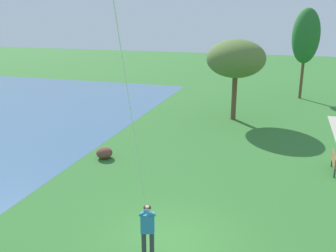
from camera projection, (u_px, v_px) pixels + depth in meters
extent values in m
plane|color=#33702D|center=(168.00, 241.00, 11.97)|extent=(120.00, 120.00, 0.00)
cylinder|color=#383842|center=(152.00, 244.00, 11.05)|extent=(0.14, 0.14, 0.82)
cylinder|color=#383842|center=(144.00, 244.00, 11.05)|extent=(0.14, 0.14, 0.82)
cube|color=teal|center=(148.00, 223.00, 10.85)|extent=(0.45, 0.33, 0.60)
sphere|color=tan|center=(147.00, 209.00, 10.71)|extent=(0.22, 0.22, 0.22)
ellipsoid|color=black|center=(147.00, 208.00, 10.72)|extent=(0.28, 0.28, 0.13)
cylinder|color=teal|center=(150.00, 213.00, 10.51)|extent=(0.20, 0.56, 0.43)
cylinder|color=teal|center=(144.00, 213.00, 10.51)|extent=(0.46, 0.45, 0.43)
sphere|color=tan|center=(146.00, 212.00, 10.32)|extent=(0.10, 0.10, 0.10)
cylinder|color=silver|center=(136.00, 146.00, 7.03)|extent=(1.52, 4.92, 5.76)
cube|color=olive|center=(334.00, 158.00, 17.07)|extent=(0.06, 1.50, 0.40)
cube|color=#2D2D33|center=(332.00, 162.00, 17.80)|extent=(0.06, 0.06, 0.45)
cube|color=#2D2D33|center=(335.00, 173.00, 16.58)|extent=(0.06, 0.06, 0.45)
cylinder|color=brown|center=(234.00, 96.00, 25.44)|extent=(0.34, 0.34, 3.29)
ellipsoid|color=#567033|center=(236.00, 58.00, 24.72)|extent=(3.91, 4.45, 2.52)
cylinder|color=brown|center=(302.00, 77.00, 31.80)|extent=(0.24, 0.24, 3.69)
ellipsoid|color=#236628|center=(306.00, 36.00, 30.82)|extent=(2.23, 2.47, 4.50)
ellipsoid|color=brown|center=(104.00, 153.00, 18.81)|extent=(0.81, 0.82, 0.56)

